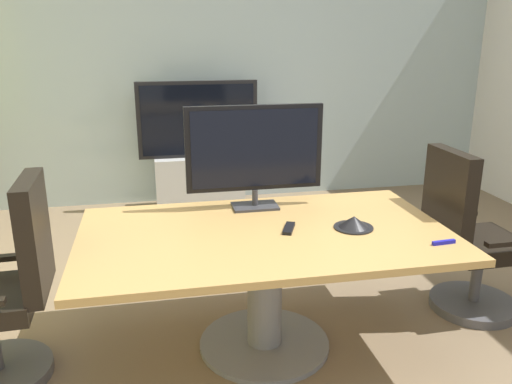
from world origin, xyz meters
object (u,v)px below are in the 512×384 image
object	(u,v)px
office_chair_left	(6,300)
conference_phone	(354,223)
wall_display_unit	(199,166)
office_chair_right	(467,246)
conference_table	(265,260)
remote_control	(289,228)
tv_monitor	(255,151)

from	to	relation	value
office_chair_left	conference_phone	xyz separation A→B (m)	(1.86, -0.04, 0.30)
wall_display_unit	office_chair_left	bearing A→B (deg)	-115.37
office_chair_right	wall_display_unit	size ratio (longest dim) A/B	0.83
conference_table	office_chair_right	distance (m)	1.37
conference_table	wall_display_unit	bearing A→B (deg)	92.69
conference_table	wall_display_unit	world-z (taller)	wall_display_unit
wall_display_unit	remote_control	world-z (taller)	wall_display_unit
conference_table	office_chair_right	xyz separation A→B (m)	(1.36, 0.15, -0.09)
office_chair_left	remote_control	size ratio (longest dim) A/B	6.41
conference_table	office_chair_left	world-z (taller)	office_chair_left
office_chair_left	tv_monitor	size ratio (longest dim) A/B	1.30
conference_table	wall_display_unit	distance (m)	2.61
wall_display_unit	conference_phone	xyz separation A→B (m)	(0.62, -2.66, 0.31)
office_chair_left	wall_display_unit	bearing A→B (deg)	152.47
tv_monitor	conference_phone	size ratio (longest dim) A/B	3.82
tv_monitor	conference_table	bearing A→B (deg)	-93.48
wall_display_unit	conference_table	bearing A→B (deg)	-87.31
tv_monitor	wall_display_unit	world-z (taller)	tv_monitor
office_chair_left	remote_control	world-z (taller)	office_chair_left
conference_table	conference_phone	xyz separation A→B (m)	(0.50, -0.05, 0.21)
office_chair_right	remote_control	bearing A→B (deg)	96.41
office_chair_right	wall_display_unit	bearing A→B (deg)	30.49
conference_phone	remote_control	bearing A→B (deg)	172.94
office_chair_left	conference_phone	world-z (taller)	office_chair_left
office_chair_left	conference_phone	size ratio (longest dim) A/B	4.95
conference_table	tv_monitor	distance (m)	0.68
office_chair_right	tv_monitor	size ratio (longest dim) A/B	1.30
conference_table	remote_control	world-z (taller)	remote_control
remote_control	office_chair_right	bearing A→B (deg)	29.68
tv_monitor	remote_control	world-z (taller)	tv_monitor
conference_table	conference_phone	world-z (taller)	conference_phone
tv_monitor	office_chair_left	bearing A→B (deg)	-162.87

